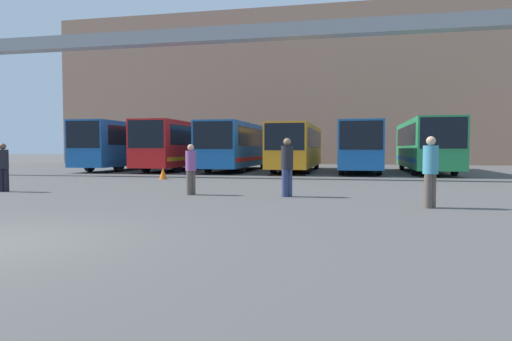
% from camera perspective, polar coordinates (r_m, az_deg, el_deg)
% --- Properties ---
extents(building_backdrop, '(50.89, 12.00, 15.39)m').
position_cam_1_polar(building_backdrop, '(51.27, 5.66, 9.67)').
color(building_backdrop, tan).
rests_on(building_backdrop, ground).
extents(overhead_gantry, '(30.51, 0.80, 7.59)m').
position_cam_1_polar(overhead_gantry, '(23.59, -2.36, 14.68)').
color(overhead_gantry, gray).
rests_on(overhead_gantry, ground).
extents(bus_slot_0, '(2.46, 10.65, 3.29)m').
position_cam_1_polar(bus_slot_0, '(33.96, -15.95, 3.29)').
color(bus_slot_0, '#1959A5').
rests_on(bus_slot_0, ground).
extents(bus_slot_1, '(2.48, 10.16, 3.28)m').
position_cam_1_polar(bus_slot_1, '(32.01, -9.69, 3.38)').
color(bus_slot_1, red).
rests_on(bus_slot_1, ground).
extents(bus_slot_2, '(2.57, 11.72, 3.16)m').
position_cam_1_polar(bus_slot_2, '(31.48, -2.23, 3.31)').
color(bus_slot_2, '#1959A5').
rests_on(bus_slot_2, ground).
extents(bus_slot_3, '(2.43, 11.56, 3.01)m').
position_cam_1_polar(bus_slot_3, '(30.65, 5.16, 3.16)').
color(bus_slot_3, orange).
rests_on(bus_slot_3, ground).
extents(bus_slot_4, '(2.47, 10.21, 3.08)m').
position_cam_1_polar(bus_slot_4, '(29.75, 12.84, 3.19)').
color(bus_slot_4, '#1959A5').
rests_on(bus_slot_4, ground).
extents(bus_slot_5, '(2.51, 11.90, 3.22)m').
position_cam_1_polar(bus_slot_5, '(30.91, 20.42, 3.21)').
color(bus_slot_5, '#268C4C').
rests_on(bus_slot_5, ground).
extents(pedestrian_near_left, '(0.35, 0.35, 1.66)m').
position_cam_1_polar(pedestrian_near_left, '(15.07, -8.14, 0.31)').
color(pedestrian_near_left, brown).
rests_on(pedestrian_near_left, ground).
extents(pedestrian_far_center, '(0.38, 0.38, 1.83)m').
position_cam_1_polar(pedestrian_far_center, '(12.44, 20.97, 0.06)').
color(pedestrian_far_center, brown).
rests_on(pedestrian_far_center, ground).
extents(pedestrian_mid_left, '(0.38, 0.38, 1.85)m').
position_cam_1_polar(pedestrian_mid_left, '(14.36, 3.91, 0.61)').
color(pedestrian_mid_left, navy).
rests_on(pedestrian_mid_left, ground).
extents(pedestrian_near_right, '(0.35, 0.35, 1.70)m').
position_cam_1_polar(pedestrian_near_right, '(18.29, -29.05, 0.49)').
color(pedestrian_near_right, black).
rests_on(pedestrian_near_right, ground).
extents(traffic_cone, '(0.39, 0.39, 0.58)m').
position_cam_1_polar(traffic_cone, '(22.93, -11.54, -0.36)').
color(traffic_cone, orange).
rests_on(traffic_cone, ground).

